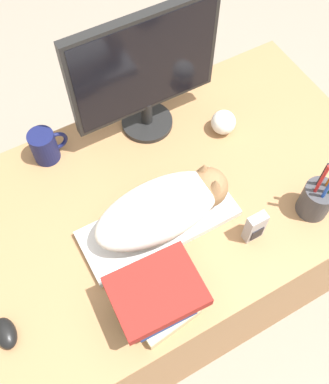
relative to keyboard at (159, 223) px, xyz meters
name	(u,v)px	position (x,y,z in m)	size (l,w,h in m)	color
ground_plane	(221,356)	(0.10, -0.32, -0.74)	(12.00, 12.00, 0.00)	gray
desk	(174,241)	(0.10, 0.07, -0.38)	(1.27, 0.78, 0.73)	#9E7047
keyboard	(159,223)	(0.00, 0.00, 0.00)	(0.45, 0.17, 0.02)	silver
cat	(167,206)	(0.02, 0.00, 0.08)	(0.40, 0.18, 0.14)	white
monitor	(145,70)	(0.15, 0.34, 0.23)	(0.45, 0.17, 0.42)	black
computer_mouse	(6,333)	(-0.48, -0.08, 0.01)	(0.05, 0.08, 0.04)	black
coffee_mug	(45,146)	(-0.18, 0.38, 0.04)	(0.12, 0.08, 0.11)	#141947
pen_cup	(317,199)	(0.41, -0.17, 0.05)	(0.09, 0.09, 0.23)	#38383D
baseball	(223,122)	(0.34, 0.20, 0.03)	(0.08, 0.08, 0.08)	silver
phone	(255,227)	(0.21, -0.16, 0.04)	(0.05, 0.03, 0.11)	#99999E
book_stack	(157,298)	(-0.12, -0.20, 0.06)	(0.22, 0.18, 0.13)	#C6B284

